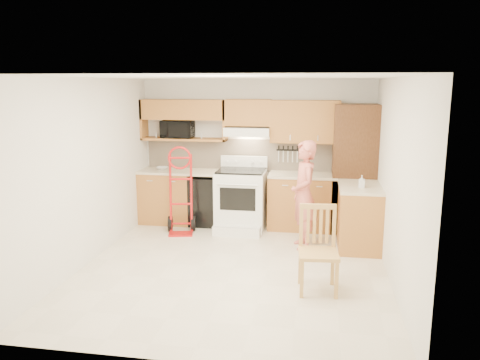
% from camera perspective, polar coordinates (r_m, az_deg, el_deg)
% --- Properties ---
extents(floor, '(4.00, 4.50, 0.02)m').
position_cam_1_polar(floor, '(6.49, -0.74, -10.52)').
color(floor, beige).
rests_on(floor, ground).
extents(ceiling, '(4.00, 4.50, 0.02)m').
position_cam_1_polar(ceiling, '(6.02, -0.80, 12.31)').
color(ceiling, white).
rests_on(ceiling, ground).
extents(wall_back, '(4.00, 0.02, 2.50)m').
position_cam_1_polar(wall_back, '(8.34, 2.00, 3.39)').
color(wall_back, silver).
rests_on(wall_back, ground).
extents(wall_front, '(4.00, 0.02, 2.50)m').
position_cam_1_polar(wall_front, '(4.00, -6.59, -5.68)').
color(wall_front, silver).
rests_on(wall_front, ground).
extents(wall_left, '(0.02, 4.50, 2.50)m').
position_cam_1_polar(wall_left, '(6.78, -17.73, 0.97)').
color(wall_left, silver).
rests_on(wall_left, ground).
extents(wall_right, '(0.02, 4.50, 2.50)m').
position_cam_1_polar(wall_right, '(6.11, 18.11, -0.16)').
color(wall_right, silver).
rests_on(wall_right, ground).
extents(backsplash, '(3.92, 0.03, 0.55)m').
position_cam_1_polar(backsplash, '(8.32, 1.98, 3.02)').
color(backsplash, beige).
rests_on(backsplash, wall_back).
extents(lower_cab_left, '(0.90, 0.60, 0.90)m').
position_cam_1_polar(lower_cab_left, '(8.53, -8.70, -2.02)').
color(lower_cab_left, '#A9672C').
rests_on(lower_cab_left, ground).
extents(dishwasher, '(0.60, 0.60, 0.85)m').
position_cam_1_polar(dishwasher, '(8.34, -3.78, -2.41)').
color(dishwasher, black).
rests_on(dishwasher, ground).
extents(lower_cab_right, '(1.14, 0.60, 0.90)m').
position_cam_1_polar(lower_cab_right, '(8.12, 7.50, -2.68)').
color(lower_cab_right, '#A9672C').
rests_on(lower_cab_right, ground).
extents(countertop_left, '(1.50, 0.63, 0.04)m').
position_cam_1_polar(countertop_left, '(8.35, -6.83, 1.03)').
color(countertop_left, beige).
rests_on(countertop_left, lower_cab_left).
extents(countertop_right, '(1.14, 0.63, 0.04)m').
position_cam_1_polar(countertop_right, '(8.02, 7.58, 0.58)').
color(countertop_right, beige).
rests_on(countertop_right, lower_cab_right).
extents(cab_return_right, '(0.60, 1.00, 0.90)m').
position_cam_1_polar(cab_return_right, '(7.37, 14.05, -4.40)').
color(cab_return_right, '#A9672C').
rests_on(cab_return_right, ground).
extents(countertop_return, '(0.63, 1.00, 0.04)m').
position_cam_1_polar(countertop_return, '(7.26, 14.23, -0.83)').
color(countertop_return, beige).
rests_on(countertop_return, cab_return_right).
extents(pantry_tall, '(0.70, 0.60, 2.10)m').
position_cam_1_polar(pantry_tall, '(8.01, 13.48, 1.30)').
color(pantry_tall, '#56311B').
rests_on(pantry_tall, ground).
extents(upper_cab_left, '(1.50, 0.33, 0.34)m').
position_cam_1_polar(upper_cab_left, '(8.35, -6.75, 8.36)').
color(upper_cab_left, '#A9672C').
rests_on(upper_cab_left, wall_back).
extents(upper_shelf_mw, '(1.50, 0.33, 0.04)m').
position_cam_1_polar(upper_shelf_mw, '(8.39, -6.67, 4.89)').
color(upper_shelf_mw, '#A9672C').
rests_on(upper_shelf_mw, wall_back).
extents(upper_cab_center, '(0.76, 0.33, 0.44)m').
position_cam_1_polar(upper_cab_center, '(8.11, 1.02, 8.07)').
color(upper_cab_center, '#A9672C').
rests_on(upper_cab_center, wall_back).
extents(upper_cab_right, '(1.14, 0.33, 0.70)m').
position_cam_1_polar(upper_cab_right, '(8.04, 7.78, 6.93)').
color(upper_cab_right, '#A9672C').
rests_on(upper_cab_right, wall_back).
extents(range_hood, '(0.76, 0.46, 0.14)m').
position_cam_1_polar(range_hood, '(8.07, 0.95, 5.84)').
color(range_hood, white).
rests_on(range_hood, wall_back).
extents(knife_strip, '(0.40, 0.05, 0.29)m').
position_cam_1_polar(knife_strip, '(8.23, 5.76, 3.16)').
color(knife_strip, black).
rests_on(knife_strip, backsplash).
extents(microwave, '(0.55, 0.37, 0.30)m').
position_cam_1_polar(microwave, '(8.41, -7.47, 6.06)').
color(microwave, black).
rests_on(microwave, upper_shelf_mw).
extents(range, '(0.81, 1.07, 1.19)m').
position_cam_1_polar(range, '(7.97, 0.06, -1.76)').
color(range, white).
rests_on(range, ground).
extents(person, '(0.53, 0.67, 1.62)m').
position_cam_1_polar(person, '(7.09, 7.65, -1.79)').
color(person, '#CB6355').
rests_on(person, ground).
extents(hand_truck, '(0.59, 0.56, 1.30)m').
position_cam_1_polar(hand_truck, '(7.80, -7.13, -1.75)').
color(hand_truck, red).
rests_on(hand_truck, ground).
extents(dining_chair, '(0.50, 0.54, 1.01)m').
position_cam_1_polar(dining_chair, '(5.71, 9.36, -8.30)').
color(dining_chair, tan).
rests_on(dining_chair, ground).
extents(soap_bottle, '(0.08, 0.08, 0.18)m').
position_cam_1_polar(soap_bottle, '(7.12, 14.35, -0.16)').
color(soap_bottle, white).
rests_on(soap_bottle, countertop_return).
extents(bowl, '(0.21, 0.21, 0.05)m').
position_cam_1_polar(bowl, '(8.45, -9.28, 1.40)').
color(bowl, white).
rests_on(bowl, countertop_left).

